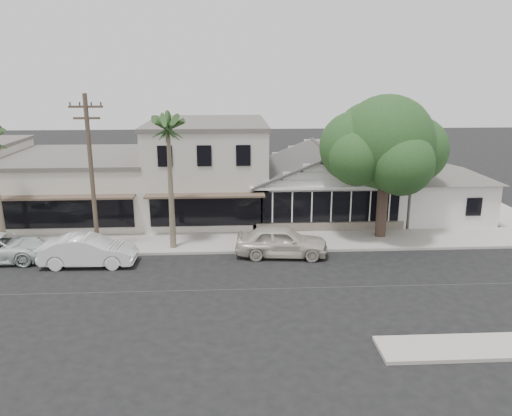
{
  "coord_description": "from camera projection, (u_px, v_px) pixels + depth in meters",
  "views": [
    {
      "loc": [
        -1.46,
        -22.02,
        10.06
      ],
      "look_at": [
        0.05,
        6.0,
        2.4
      ],
      "focal_mm": 35.0,
      "sensor_mm": 36.0,
      "label": 1
    }
  ],
  "objects": [
    {
      "name": "car_0",
      "position": [
        282.0,
        241.0,
        28.04
      ],
      "size": [
        5.34,
        2.57,
        1.76
      ],
      "primitive_type": "imported",
      "rotation": [
        0.0,
        0.0,
        1.47
      ],
      "color": "beige",
      "rests_on": "ground"
    },
    {
      "name": "car_1",
      "position": [
        88.0,
        251.0,
        26.69
      ],
      "size": [
        5.05,
        1.84,
        1.65
      ],
      "primitive_type": "imported",
      "rotation": [
        0.0,
        0.0,
        1.55
      ],
      "color": "white",
      "rests_on": "ground"
    },
    {
      "name": "side_cottage",
      "position": [
        437.0,
        197.0,
        35.31
      ],
      "size": [
        6.0,
        6.0,
        3.0
      ],
      "primitive_type": "cube",
      "color": "silver",
      "rests_on": "ground"
    },
    {
      "name": "utility_pole",
      "position": [
        91.0,
        172.0,
        27.21
      ],
      "size": [
        1.8,
        0.24,
        9.0
      ],
      "color": "brown",
      "rests_on": "ground"
    },
    {
      "name": "row_building_midnear",
      "position": [
        83.0,
        187.0,
        35.76
      ],
      "size": [
        10.0,
        10.0,
        4.2
      ],
      "primitive_type": "cube",
      "color": "beige",
      "rests_on": "ground"
    },
    {
      "name": "palm_east",
      "position": [
        168.0,
        128.0,
        27.41
      ],
      "size": [
        3.12,
        3.12,
        8.3
      ],
      "color": "#726651",
      "rests_on": "ground"
    },
    {
      "name": "corner_shop",
      "position": [
        320.0,
        180.0,
        35.52
      ],
      "size": [
        10.4,
        8.6,
        5.1
      ],
      "color": "silver",
      "rests_on": "ground"
    },
    {
      "name": "shade_tree",
      "position": [
        384.0,
        145.0,
        30.02
      ],
      "size": [
        7.98,
        7.21,
        8.85
      ],
      "rotation": [
        0.0,
        0.0,
        0.25
      ],
      "color": "#48372C",
      "rests_on": "ground"
    },
    {
      "name": "car_2",
      "position": [
        0.0,
        248.0,
        27.34
      ],
      "size": [
        5.5,
        2.71,
        1.5
      ],
      "primitive_type": "imported",
      "rotation": [
        0.0,
        0.0,
        1.61
      ],
      "color": "silver",
      "rests_on": "ground"
    },
    {
      "name": "sidewalk_north",
      "position": [
        122.0,
        244.0,
        30.0
      ],
      "size": [
        90.0,
        3.5,
        0.15
      ],
      "primitive_type": "cube",
      "color": "#9E9991",
      "rests_on": "ground"
    },
    {
      "name": "row_building_near",
      "position": [
        208.0,
        170.0,
        35.93
      ],
      "size": [
        8.0,
        10.0,
        6.5
      ],
      "primitive_type": "cube",
      "color": "#BCB5A9",
      "rests_on": "ground"
    },
    {
      "name": "ground",
      "position": [
        262.0,
        289.0,
        23.93
      ],
      "size": [
        140.0,
        140.0,
        0.0
      ],
      "primitive_type": "plane",
      "color": "black",
      "rests_on": "ground"
    }
  ]
}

